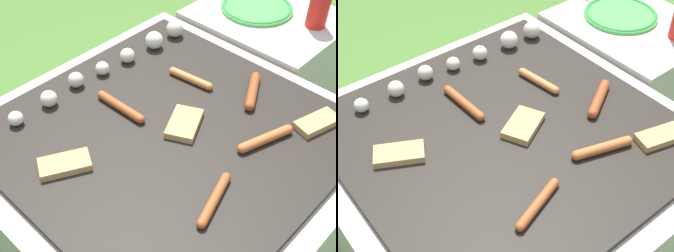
% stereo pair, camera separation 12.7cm
% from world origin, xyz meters
% --- Properties ---
extents(ground_plane, '(14.00, 14.00, 0.00)m').
position_xyz_m(ground_plane, '(0.00, 0.00, 0.00)').
color(ground_plane, '#47702D').
extents(grill, '(0.98, 0.98, 0.41)m').
position_xyz_m(grill, '(0.00, 0.00, 0.20)').
color(grill, '#B2AA9E').
rests_on(grill, ground_plane).
extents(side_ledge, '(0.45, 0.53, 0.41)m').
position_xyz_m(side_ledge, '(0.72, 0.17, 0.21)').
color(side_ledge, '#B2AA9E').
rests_on(side_ledge, ground_plane).
extents(sausage_front_center, '(0.17, 0.07, 0.02)m').
position_xyz_m(sausage_front_center, '(-0.10, -0.25, 0.42)').
color(sausage_front_center, '#A34C23').
rests_on(sausage_front_center, grill).
extents(sausage_front_right, '(0.16, 0.10, 0.03)m').
position_xyz_m(sausage_front_right, '(0.29, -0.07, 0.43)').
color(sausage_front_right, '#93421E').
rests_on(sausage_front_right, grill).
extents(sausage_front_left, '(0.17, 0.07, 0.03)m').
position_xyz_m(sausage_front_left, '(0.15, -0.22, 0.43)').
color(sausage_front_left, '#B7602D').
rests_on(sausage_front_left, grill).
extents(sausage_back_left, '(0.03, 0.19, 0.03)m').
position_xyz_m(sausage_back_left, '(-0.03, 0.16, 0.43)').
color(sausage_back_left, '#A34C23').
rests_on(sausage_back_left, grill).
extents(sausage_back_right, '(0.04, 0.16, 0.02)m').
position_xyz_m(sausage_back_right, '(0.21, 0.10, 0.43)').
color(sausage_back_right, '#C6753D').
rests_on(sausage_back_right, grill).
extents(bread_slice_right, '(0.15, 0.13, 0.02)m').
position_xyz_m(bread_slice_right, '(0.05, -0.02, 0.42)').
color(bread_slice_right, tan).
rests_on(bread_slice_right, grill).
extents(bread_slice_center, '(0.14, 0.09, 0.02)m').
position_xyz_m(bread_slice_center, '(0.30, -0.28, 0.42)').
color(bread_slice_center, tan).
rests_on(bread_slice_center, grill).
extents(bread_slice_left, '(0.15, 0.12, 0.02)m').
position_xyz_m(bread_slice_left, '(-0.27, 0.10, 0.42)').
color(bread_slice_left, tan).
rests_on(bread_slice_left, grill).
extents(mushroom_row, '(0.79, 0.08, 0.06)m').
position_xyz_m(mushroom_row, '(0.08, 0.33, 0.44)').
color(mushroom_row, beige).
rests_on(mushroom_row, grill).
extents(plate_colorful, '(0.27, 0.27, 0.02)m').
position_xyz_m(plate_colorful, '(0.72, 0.22, 0.42)').
color(plate_colorful, '#4CB24C').
rests_on(plate_colorful, side_ledge).
extents(condiment_bottle, '(0.07, 0.07, 0.19)m').
position_xyz_m(condiment_bottle, '(0.77, 0.00, 0.50)').
color(condiment_bottle, red).
rests_on(condiment_bottle, side_ledge).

